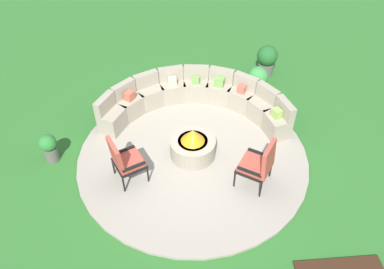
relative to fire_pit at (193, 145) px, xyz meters
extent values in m
plane|color=#2D6B28|center=(0.00, 0.00, -0.32)|extent=(24.00, 24.00, 0.00)
cylinder|color=#9E9384|center=(0.00, 0.00, -0.29)|extent=(4.84, 4.84, 0.06)
cylinder|color=#9E937F|center=(0.00, 0.00, -0.06)|extent=(0.95, 0.95, 0.41)
cylinder|color=black|center=(0.00, 0.00, 0.11)|extent=(0.62, 0.62, 0.06)
cone|color=orange|center=(0.00, 0.00, 0.28)|extent=(0.50, 0.50, 0.28)
cube|color=#9E937F|center=(1.90, 0.52, -0.02)|extent=(0.59, 0.69, 0.49)
cube|color=#9E937F|center=(2.04, 0.56, 0.40)|extent=(0.31, 0.61, 0.35)
cube|color=#9E937F|center=(1.66, 1.05, -0.02)|extent=(0.70, 0.74, 0.49)
cube|color=#9E937F|center=(1.79, 1.13, 0.40)|extent=(0.45, 0.59, 0.35)
cube|color=#9E937F|center=(1.29, 1.49, -0.02)|extent=(0.74, 0.73, 0.49)
cube|color=#9E937F|center=(1.38, 1.60, 0.40)|extent=(0.55, 0.51, 0.35)
cube|color=#9E937F|center=(0.80, 1.80, -0.02)|extent=(0.72, 0.65, 0.49)
cube|color=#9E937F|center=(0.86, 1.93, 0.40)|extent=(0.61, 0.39, 0.35)
cube|color=#9E937F|center=(0.24, 1.95, -0.02)|extent=(0.64, 0.52, 0.49)
cube|color=#9E937F|center=(0.26, 2.10, 0.40)|extent=(0.61, 0.23, 0.35)
cube|color=#9E937F|center=(-0.34, 1.94, -0.02)|extent=(0.66, 0.55, 0.49)
cube|color=#9E937F|center=(-0.36, 2.08, 0.40)|extent=(0.61, 0.26, 0.35)
cube|color=#9E937F|center=(-0.89, 1.76, -0.02)|extent=(0.73, 0.67, 0.49)
cube|color=#9E937F|center=(-0.95, 1.88, 0.40)|extent=(0.60, 0.41, 0.35)
cube|color=#9E937F|center=(-1.36, 1.42, -0.02)|extent=(0.74, 0.73, 0.49)
cube|color=#9E937F|center=(-1.46, 1.53, 0.40)|extent=(0.54, 0.53, 0.35)
cube|color=#9E937F|center=(-1.71, 0.96, -0.02)|extent=(0.68, 0.74, 0.49)
cube|color=#9E937F|center=(-1.84, 1.04, 0.40)|extent=(0.43, 0.59, 0.35)
cube|color=#70A34C|center=(0.23, 1.90, 0.31)|extent=(0.18, 0.16, 0.16)
cube|color=#BC5B47|center=(-1.33, 1.39, 0.33)|extent=(0.26, 0.27, 0.20)
cube|color=#93B756|center=(1.85, 0.51, 0.33)|extent=(0.24, 0.25, 0.20)
cube|color=#70A34C|center=(0.78, 1.75, 0.34)|extent=(0.27, 0.25, 0.22)
cube|color=#BC5B47|center=(1.25, 1.45, 0.32)|extent=(0.23, 0.23, 0.18)
cube|color=beige|center=(-0.33, 1.89, 0.32)|extent=(0.20, 0.17, 0.19)
cylinder|color=black|center=(-1.16, -0.18, -0.07)|extent=(0.04, 0.04, 0.38)
cylinder|color=black|center=(-0.93, -0.66, -0.07)|extent=(0.04, 0.04, 0.38)
cylinder|color=black|center=(-1.61, -0.40, -0.07)|extent=(0.04, 0.04, 0.38)
cylinder|color=black|center=(-1.39, -0.88, -0.07)|extent=(0.04, 0.04, 0.38)
cube|color=black|center=(-1.27, -0.53, 0.14)|extent=(0.73, 0.74, 0.05)
cube|color=#B24738|center=(-1.27, -0.53, 0.21)|extent=(0.67, 0.68, 0.09)
cube|color=#B24738|center=(-1.48, -0.63, 0.48)|extent=(0.33, 0.55, 0.64)
cube|color=black|center=(-1.38, -0.30, 0.28)|extent=(0.44, 0.24, 0.04)
cube|color=black|center=(-1.16, -0.76, 0.28)|extent=(0.44, 0.24, 0.04)
cylinder|color=black|center=(0.73, -0.92, -0.07)|extent=(0.04, 0.04, 0.38)
cylinder|color=black|center=(1.04, -0.44, -0.07)|extent=(0.04, 0.04, 0.38)
cylinder|color=black|center=(1.18, -1.21, -0.07)|extent=(0.04, 0.04, 0.38)
cylinder|color=black|center=(1.48, -0.73, -0.07)|extent=(0.04, 0.04, 0.38)
cube|color=black|center=(1.11, -0.82, 0.14)|extent=(0.80, 0.81, 0.05)
cube|color=#B24738|center=(1.11, -0.82, 0.21)|extent=(0.74, 0.75, 0.09)
cube|color=#B24738|center=(1.31, -0.95, 0.47)|extent=(0.39, 0.56, 0.65)
cube|color=black|center=(0.96, -1.05, 0.28)|extent=(0.43, 0.30, 0.04)
cube|color=black|center=(1.25, -0.59, 0.28)|extent=(0.43, 0.30, 0.04)
cylinder|color=#A89E8E|center=(1.80, 2.13, -0.18)|extent=(0.36, 0.36, 0.29)
sphere|color=#3D8E42|center=(1.80, 2.13, 0.16)|extent=(0.53, 0.53, 0.53)
cylinder|color=#605B56|center=(-2.95, 0.15, -0.16)|extent=(0.29, 0.29, 0.32)
sphere|color=#2D7A33|center=(-2.95, 0.15, 0.16)|extent=(0.36, 0.36, 0.36)
sphere|color=yellow|center=(-2.91, 0.15, 0.23)|extent=(0.13, 0.13, 0.13)
cylinder|color=#605B56|center=(2.23, 3.00, -0.16)|extent=(0.42, 0.42, 0.32)
sphere|color=#236028|center=(2.23, 3.00, 0.23)|extent=(0.55, 0.55, 0.55)
camera|label=1|loc=(-0.46, -5.58, 5.50)|focal=35.38mm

